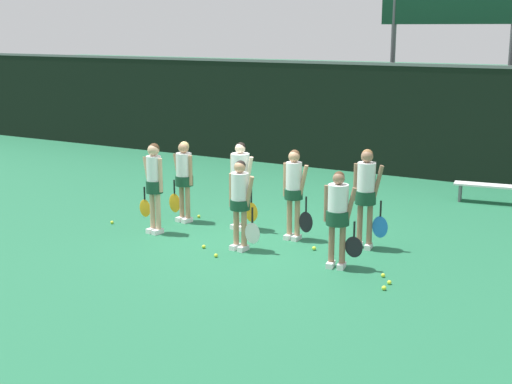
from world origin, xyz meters
The scene contains 21 objects.
ground_plane centered at (0.00, 0.00, 0.00)m, with size 140.00×140.00×0.00m, color #216642.
fence_windscreen centered at (0.00, 7.08, 1.51)m, with size 60.00×0.08×3.00m.
scoreboard centered at (1.12, 8.91, 4.38)m, with size 3.97×0.15×5.60m.
bench_courtside centered at (3.20, 5.21, 0.37)m, with size 1.66×0.58×0.43m.
player_0 centered at (-1.94, -0.48, 1.04)m, with size 0.60×0.33×1.76m.
player_1 centered at (0.05, -0.59, 0.95)m, with size 0.65×0.36×1.63m.
player_2 centered at (1.94, -0.63, 0.95)m, with size 0.68×0.39×1.63m.
player_3 centered at (-1.93, 0.49, 0.98)m, with size 0.64×0.37×1.66m.
player_4 centered at (-0.64, 0.58, 1.03)m, with size 0.67×0.41×1.73m.
player_5 centered at (0.59, 0.46, 1.00)m, with size 0.63×0.34×1.71m.
player_6 centered at (1.95, 0.61, 1.08)m, with size 0.65×0.37×1.81m.
tennis_ball_0 centered at (-2.58, 0.47, 0.03)m, with size 0.07×0.07×0.07m, color #CCE033.
tennis_ball_1 centered at (2.78, -0.71, 0.03)m, with size 0.07×0.07×0.07m, color #CCE033.
tennis_ball_2 centered at (-0.57, -0.86, 0.03)m, with size 0.07×0.07×0.07m, color #CCE033.
tennis_ball_3 centered at (2.97, -0.98, 0.03)m, with size 0.07×0.07×0.07m, color #CCE033.
tennis_ball_4 centered at (-1.84, 0.86, 0.03)m, with size 0.07×0.07×0.07m, color #CCE033.
tennis_ball_5 centered at (-0.10, -1.18, 0.03)m, with size 0.07×0.07×0.07m, color #CCE033.
tennis_ball_6 centered at (1.46, 1.61, 0.03)m, with size 0.07×0.07×0.07m, color #CCE033.
tennis_ball_7 centered at (1.21, 0.03, 0.04)m, with size 0.07×0.07×0.07m, color #CCE033.
tennis_ball_8 centered at (2.99, -1.26, 0.04)m, with size 0.07×0.07×0.07m, color #CCE033.
tennis_ball_9 centered at (-3.10, -0.41, 0.03)m, with size 0.07×0.07×0.07m, color #CCE033.
Camera 1 is at (6.34, -11.10, 3.89)m, focal length 50.00 mm.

